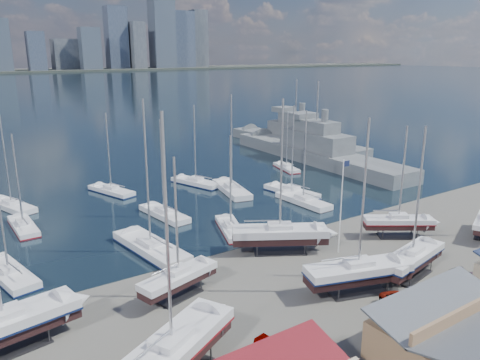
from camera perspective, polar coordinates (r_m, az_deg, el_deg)
ground at (r=49.93m, az=8.77°, el=-11.43°), size 1400.00×1400.00×0.00m
shed_grey at (r=40.27m, az=25.10°, el=-16.34°), size 12.60×8.40×4.17m
sailboat_cradle_0 at (r=41.44m, az=-26.83°, el=-15.58°), size 11.60×4.87×18.01m
sailboat_cradle_1 at (r=34.93m, az=-8.27°, el=-19.99°), size 12.04×8.43×18.92m
sailboat_cradle_2 at (r=45.03m, az=-7.51°, el=-11.72°), size 8.49×4.35×13.54m
sailboat_cradle_3 at (r=46.80m, az=14.21°, el=-10.77°), size 10.85×5.94×16.83m
sailboat_cradle_4 at (r=54.19m, az=4.87°, el=-6.59°), size 10.91×8.14×17.61m
sailboat_cradle_5 at (r=51.45m, az=20.23°, el=-8.89°), size 9.97×4.44×15.60m
sailboat_cradle_6 at (r=61.49m, az=18.73°, el=-4.87°), size 8.43×6.75×13.98m
sailboat_moored_0 at (r=54.23m, az=-26.33°, el=-10.34°), size 4.73×10.35×14.94m
sailboat_moored_1 at (r=67.42m, az=-24.88°, el=-5.23°), size 2.62×8.86×13.18m
sailboat_moored_2 at (r=76.73m, az=-26.06°, el=-2.96°), size 5.70×10.06×14.65m
sailboat_moored_3 at (r=55.54m, az=-10.81°, el=-8.32°), size 4.94×12.66×18.43m
sailboat_moored_4 at (r=66.53m, az=-9.23°, el=-4.20°), size 3.80×9.79×14.39m
sailboat_moored_5 at (r=79.31m, az=-15.40°, el=-1.37°), size 5.40×9.60×13.84m
sailboat_moored_6 at (r=60.50m, az=-1.13°, el=-6.03°), size 5.30×9.09×13.13m
sailboat_moored_7 at (r=77.00m, az=-1.03°, el=-1.29°), size 5.44×11.45×16.67m
sailboat_moored_8 at (r=81.67m, az=-5.40°, el=-0.40°), size 5.65×10.06×14.50m
sailboat_moored_9 at (r=71.85m, az=7.70°, el=-2.66°), size 3.14×9.96×14.89m
sailboat_moored_10 at (r=76.33m, az=6.28°, el=-1.55°), size 4.22×10.39×15.08m
sailboat_moored_11 at (r=92.40m, az=5.67°, el=1.45°), size 4.08×8.32×11.99m
naval_ship_east at (r=100.39m, az=9.14°, el=3.24°), size 9.47×48.55×18.35m
naval_ship_west at (r=115.48m, az=6.68°, el=4.90°), size 10.34×41.22×17.67m
car_a at (r=37.49m, az=4.67°, el=-19.96°), size 2.34×4.33×1.40m
car_b at (r=43.42m, az=19.46°, el=-15.61°), size 3.90×1.39×1.28m
car_c at (r=44.98m, az=19.20°, el=-14.38°), size 3.95×5.40×1.36m
car_d at (r=51.43m, az=26.96°, el=-11.28°), size 2.43×5.27×1.49m
flagpole at (r=53.67m, az=12.31°, el=-2.44°), size 0.98×0.12×11.01m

